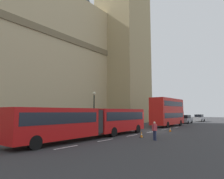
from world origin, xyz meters
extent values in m
plane|color=#333335|center=(0.00, 0.00, 0.00)|extent=(160.00, 160.00, 0.00)
cube|color=silver|center=(-14.36, 0.00, 0.01)|extent=(2.20, 0.16, 0.01)
cube|color=silver|center=(-9.76, 0.00, 0.01)|extent=(2.20, 0.16, 0.01)
cube|color=silver|center=(-5.16, 0.00, 0.01)|extent=(2.20, 0.16, 0.01)
cube|color=silver|center=(-0.56, 0.00, 0.01)|extent=(2.20, 0.16, 0.01)
cube|color=silver|center=(4.04, 0.00, 0.01)|extent=(2.20, 0.16, 0.01)
cube|color=silver|center=(8.64, 0.00, 0.01)|extent=(2.20, 0.16, 0.01)
cube|color=tan|center=(17.07, 16.00, 26.53)|extent=(10.58, 10.58, 53.07)
cube|color=red|center=(-4.99, 2.00, 1.65)|extent=(8.05, 2.50, 2.50)
cube|color=#1E232D|center=(-4.99, 2.00, 2.10)|extent=(7.41, 2.54, 0.90)
cube|color=red|center=(-13.94, 2.00, 1.65)|extent=(8.05, 2.50, 2.50)
cube|color=#1E232D|center=(-13.94, 2.00, 2.10)|extent=(7.41, 2.54, 0.90)
cylinder|color=#2D2D2D|center=(-9.47, 2.00, 1.65)|extent=(2.38, 2.38, 2.25)
cylinder|color=black|center=(-2.41, 0.88, 0.50)|extent=(1.00, 0.30, 1.00)
cylinder|color=black|center=(-7.40, 0.88, 0.50)|extent=(1.00, 0.30, 1.00)
cylinder|color=black|center=(-16.36, 0.88, 0.50)|extent=(1.00, 0.30, 1.00)
cube|color=red|center=(10.39, 2.00, 1.60)|extent=(9.93, 2.50, 2.40)
cube|color=#1E232D|center=(10.39, 2.00, 1.95)|extent=(8.93, 2.54, 0.84)
cube|color=red|center=(10.39, 2.00, 3.85)|extent=(9.73, 2.50, 2.10)
cube|color=#1E232D|center=(10.39, 2.00, 3.95)|extent=(8.93, 2.54, 0.84)
cylinder|color=black|center=(13.56, 0.88, 0.50)|extent=(1.00, 0.30, 1.00)
cylinder|color=black|center=(7.21, 0.88, 0.50)|extent=(1.00, 0.30, 1.00)
cube|color=gray|center=(21.62, 2.29, 0.70)|extent=(4.40, 1.80, 0.90)
cube|color=black|center=(21.42, 2.29, 1.50)|extent=(2.46, 1.66, 0.70)
cylinder|color=black|center=(23.03, 1.48, 0.32)|extent=(0.64, 0.30, 0.64)
cylinder|color=black|center=(20.22, 1.48, 0.32)|extent=(0.64, 0.30, 0.64)
cube|color=#B7B7BC|center=(32.12, 1.97, 0.70)|extent=(4.40, 1.80, 0.90)
cube|color=black|center=(31.92, 1.97, 1.50)|extent=(2.46, 1.66, 0.70)
cylinder|color=black|center=(33.52, 1.16, 0.32)|extent=(0.64, 0.30, 0.64)
cylinder|color=black|center=(30.71, 1.16, 0.32)|extent=(0.64, 0.30, 0.64)
cube|color=black|center=(-6.14, -1.72, 0.01)|extent=(0.36, 0.36, 0.03)
cone|color=orange|center=(-6.14, -1.72, 0.31)|extent=(0.28, 0.28, 0.55)
cylinder|color=white|center=(-6.14, -1.72, 0.33)|extent=(0.17, 0.17, 0.08)
cube|color=black|center=(1.22, -1.89, 0.01)|extent=(0.36, 0.36, 0.03)
cone|color=orange|center=(1.22, -1.89, 0.31)|extent=(0.28, 0.28, 0.55)
cylinder|color=white|center=(1.22, -1.89, 0.33)|extent=(0.17, 0.17, 0.08)
cylinder|color=black|center=(-4.18, 6.50, 0.15)|extent=(0.32, 0.32, 0.30)
cylinder|color=black|center=(-4.18, 6.50, 2.40)|extent=(0.16, 0.16, 4.80)
sphere|color=beige|center=(-4.18, 6.50, 5.05)|extent=(0.44, 0.44, 0.44)
cylinder|color=#262D4C|center=(-7.10, -3.54, 0.43)|extent=(0.16, 0.16, 0.86)
cylinder|color=#262D4C|center=(-7.18, -3.73, 0.43)|extent=(0.16, 0.16, 0.86)
cube|color=#BF383F|center=(-7.14, -3.63, 1.16)|extent=(0.46, 0.37, 0.60)
sphere|color=beige|center=(-7.14, -3.63, 1.58)|extent=(0.22, 0.22, 0.22)
camera|label=1|loc=(-24.36, -11.73, 2.61)|focal=32.19mm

